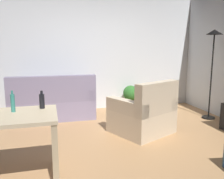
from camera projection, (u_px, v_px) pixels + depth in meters
name	position (u px, v px, depth m)	size (l,w,h in m)	color
ground_plane	(114.00, 143.00, 3.66)	(5.20, 4.40, 0.02)	tan
wall_rear	(90.00, 52.00, 5.52)	(5.20, 0.10, 2.70)	silver
couch	(53.00, 104.00, 4.90)	(1.69, 0.84, 0.92)	gray
torchiere_lamp	(213.00, 50.00, 4.68)	(0.32, 0.32, 1.81)	black
potted_plant	(131.00, 95.00, 5.63)	(0.36, 0.36, 0.57)	brown
armchair	(144.00, 115.00, 4.04)	(1.18, 1.15, 0.92)	beige
bottle_tall	(13.00, 103.00, 2.56)	(0.05, 0.05, 0.24)	teal
bottle_dark	(42.00, 101.00, 2.72)	(0.06, 0.06, 0.21)	black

